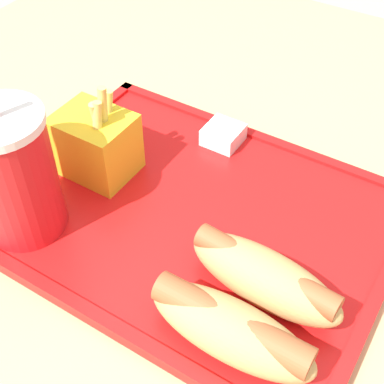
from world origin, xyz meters
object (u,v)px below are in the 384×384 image
(soda_cup, at_px, (13,174))
(sauce_cup_mayo, at_px, (223,134))
(hot_dog_far, at_px, (231,328))
(hot_dog_near, at_px, (264,276))
(fries_carton, at_px, (96,143))

(soda_cup, xyz_separation_m, sauce_cup_mayo, (-0.10, -0.21, -0.05))
(hot_dog_far, bearing_deg, hot_dog_near, -90.00)
(soda_cup, bearing_deg, fries_carton, -95.85)
(soda_cup, xyz_separation_m, hot_dog_near, (-0.23, -0.05, -0.04))
(fries_carton, height_order, sauce_cup_mayo, fries_carton)
(fries_carton, distance_m, sauce_cup_mayo, 0.15)
(hot_dog_near, height_order, fries_carton, fries_carton)
(soda_cup, bearing_deg, sauce_cup_mayo, -115.62)
(hot_dog_near, distance_m, fries_carton, 0.23)
(hot_dog_far, height_order, sauce_cup_mayo, hot_dog_far)
(soda_cup, relative_size, hot_dog_far, 1.14)
(hot_dog_far, bearing_deg, soda_cup, -3.04)
(hot_dog_far, bearing_deg, sauce_cup_mayo, -59.37)
(soda_cup, height_order, sauce_cup_mayo, soda_cup)
(hot_dog_far, bearing_deg, fries_carton, -26.64)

